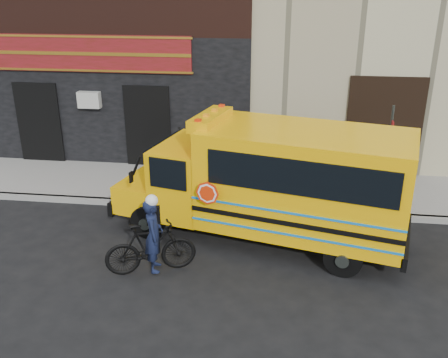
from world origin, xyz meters
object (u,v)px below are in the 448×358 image
sign_pole (387,156)px  bicycle (151,248)px  school_bus (275,180)px  cyclist (154,237)px

sign_pole → bicycle: 6.42m
school_bus → bicycle: 3.18m
sign_pole → cyclist: (-5.19, -3.49, -0.80)m
cyclist → school_bus: bearing=-66.5°
sign_pole → cyclist: sign_pole is taller
bicycle → cyclist: size_ratio=1.18×
school_bus → cyclist: bearing=-144.9°
school_bus → cyclist: school_bus is taller
bicycle → sign_pole: bearing=-76.4°
school_bus → cyclist: size_ratio=4.48×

